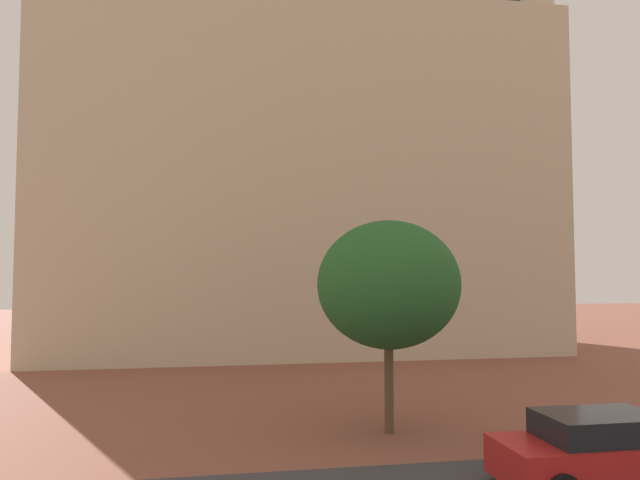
{
  "coord_description": "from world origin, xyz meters",
  "views": [
    {
      "loc": [
        -1.99,
        -1.36,
        4.24
      ],
      "look_at": [
        0.18,
        11.08,
        4.95
      ],
      "focal_mm": 32.47,
      "sensor_mm": 36.0,
      "label": 1
    }
  ],
  "objects": [
    {
      "name": "landmark_building",
      "position": [
        2.45,
        31.42,
        10.67
      ],
      "size": [
        26.9,
        12.37,
        32.59
      ],
      "color": "beige",
      "rests_on": "ground_plane"
    },
    {
      "name": "car_red",
      "position": [
        5.49,
        9.19,
        0.69
      ],
      "size": [
        4.12,
        1.93,
        1.44
      ],
      "color": "red",
      "rests_on": "ground_plane"
    },
    {
      "name": "tree_curb_far",
      "position": [
        2.49,
        13.64,
        3.92
      ],
      "size": [
        3.83,
        3.83,
        5.65
      ],
      "color": "brown",
      "rests_on": "ground_plane"
    }
  ]
}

